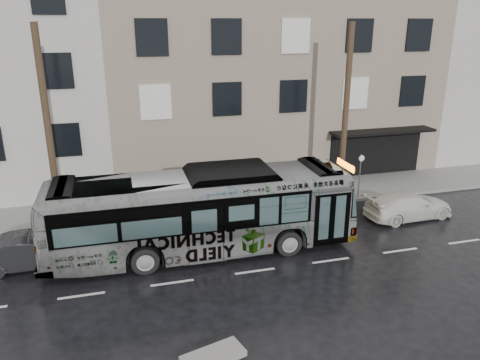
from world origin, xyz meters
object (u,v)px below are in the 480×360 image
Objects in this scene: bus at (202,212)px; white_sedan at (409,205)px; utility_pole_front at (345,116)px; dark_sedan at (33,251)px; utility_pole_rear at (49,132)px; sign_post at (360,176)px.

white_sedan is (10.38, 0.78, -1.12)m from bus.
utility_pole_front is 2.19× the size of dark_sedan.
utility_pole_rear reaches higher than sign_post.
bus reaches higher than sign_post.
sign_post is 0.19× the size of bus.
utility_pole_front is 3.48m from sign_post.
sign_post is at bearing -68.21° from bus.
dark_sedan is (-17.02, -0.31, 0.03)m from white_sedan.
utility_pole_rear is 2.19× the size of dark_sedan.
white_sedan is 1.08× the size of dark_sedan.
utility_pole_rear is at bearing 180.00° from utility_pole_front.
dark_sedan is (-15.86, -3.12, -0.67)m from sign_post.
utility_pole_front reaches higher than sign_post.
sign_post reaches higher than dark_sedan.
dark_sedan is (-14.76, -3.12, -3.97)m from utility_pole_front.
bus is (5.88, -3.59, -2.88)m from utility_pole_rear.
white_sedan is (16.26, -2.81, -4.00)m from utility_pole_rear.
utility_pole_front is at bearing -65.63° from bus.
utility_pole_front reaches higher than white_sedan.
sign_post is (15.10, 0.00, -3.30)m from utility_pole_rear.
utility_pole_front is 14.00m from utility_pole_rear.
utility_pole_front is 9.34m from bus.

